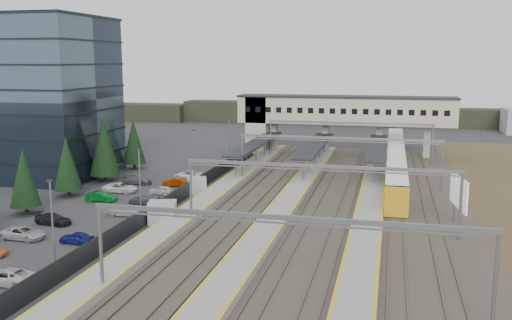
% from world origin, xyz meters
% --- Properties ---
extents(ground, '(220.00, 220.00, 0.00)m').
position_xyz_m(ground, '(0.00, 0.00, 0.00)').
color(ground, '#2B2B2D').
rests_on(ground, ground).
extents(office_building, '(24.30, 18.30, 24.30)m').
position_xyz_m(office_building, '(-36.00, 12.00, 12.19)').
color(office_building, '#3A4F5D').
rests_on(office_building, ground).
extents(conifer_row, '(4.42, 49.82, 9.50)m').
position_xyz_m(conifer_row, '(-22.00, -3.86, 4.84)').
color(conifer_row, black).
rests_on(conifer_row, ground).
extents(car_park, '(10.76, 44.77, 1.30)m').
position_xyz_m(car_park, '(-13.49, -6.14, 0.62)').
color(car_park, silver).
rests_on(car_park, ground).
extents(lampposts, '(0.50, 53.25, 8.07)m').
position_xyz_m(lampposts, '(-8.00, 1.25, 4.34)').
color(lampposts, slate).
rests_on(lampposts, ground).
extents(fence, '(0.08, 90.00, 2.00)m').
position_xyz_m(fence, '(-6.50, 5.00, 1.00)').
color(fence, '#26282B').
rests_on(fence, ground).
extents(relay_cabin_near, '(3.41, 2.85, 2.46)m').
position_xyz_m(relay_cabin_near, '(-5.10, -8.75, 1.23)').
color(relay_cabin_near, '#929497').
rests_on(relay_cabin_near, ground).
extents(relay_cabin_far, '(3.04, 2.80, 2.27)m').
position_xyz_m(relay_cabin_far, '(-5.94, 5.18, 1.14)').
color(relay_cabin_far, '#929497').
rests_on(relay_cabin_far, ground).
extents(rail_corridor, '(34.00, 90.00, 0.92)m').
position_xyz_m(rail_corridor, '(9.34, 5.00, 0.29)').
color(rail_corridor, '#332E26').
rests_on(rail_corridor, ground).
extents(canopies, '(23.10, 30.00, 3.28)m').
position_xyz_m(canopies, '(7.00, 27.00, 3.92)').
color(canopies, black).
rests_on(canopies, ground).
extents(footbridge, '(40.40, 6.40, 11.20)m').
position_xyz_m(footbridge, '(7.70, 42.00, 7.93)').
color(footbridge, tan).
rests_on(footbridge, ground).
extents(gantries, '(28.40, 62.28, 7.17)m').
position_xyz_m(gantries, '(12.00, 3.00, 6.00)').
color(gantries, slate).
rests_on(gantries, ground).
extents(train, '(2.75, 57.43, 3.46)m').
position_xyz_m(train, '(20.00, 27.05, 1.97)').
color(train, white).
rests_on(train, ground).
extents(billboard, '(1.08, 6.67, 5.84)m').
position_xyz_m(billboard, '(26.21, -4.17, 3.97)').
color(billboard, slate).
rests_on(billboard, ground).
extents(treeline_far, '(170.00, 19.00, 7.00)m').
position_xyz_m(treeline_far, '(23.81, 92.28, 2.95)').
color(treeline_far, black).
rests_on(treeline_far, ground).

